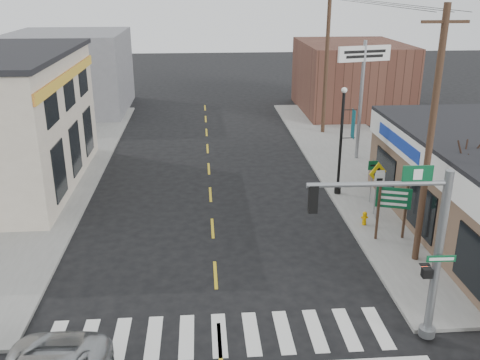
{
  "coord_description": "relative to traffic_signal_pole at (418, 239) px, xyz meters",
  "views": [
    {
      "loc": [
        -0.39,
        -13.35,
        10.21
      ],
      "look_at": [
        1.1,
        6.5,
        2.8
      ],
      "focal_mm": 40.0,
      "sensor_mm": 36.0,
      "label": 1
    }
  ],
  "objects": [
    {
      "name": "sidewalk_right",
      "position": [
        3.37,
        13.25,
        -3.33
      ],
      "size": [
        6.0,
        38.0,
        0.13
      ],
      "primitive_type": "cube",
      "color": "slate",
      "rests_on": "ground"
    },
    {
      "name": "utility_pole_far",
      "position": [
        2.64,
        23.33,
        1.98
      ],
      "size": [
        1.78,
        0.27,
        10.21
      ],
      "rotation": [
        0.0,
        0.0,
        -0.09
      ],
      "color": "#443722",
      "rests_on": "sidewalk_right"
    },
    {
      "name": "shrub_back",
      "position": [
        3.92,
        8.03,
        -2.89
      ],
      "size": [
        0.99,
        0.99,
        0.74
      ],
      "primitive_type": "ellipsoid",
      "color": "#173314",
      "rests_on": "sidewalk_right"
    },
    {
      "name": "ped_crossing_sign",
      "position": [
        1.83,
        8.92,
        -1.51
      ],
      "size": [
        0.98,
        0.07,
        2.53
      ],
      "rotation": [
        0.0,
        0.0,
        0.4
      ],
      "color": "gray",
      "rests_on": "sidewalk_right"
    },
    {
      "name": "lamp_post",
      "position": [
        0.86,
        11.62,
        -0.13
      ],
      "size": [
        0.7,
        0.55,
        5.39
      ],
      "rotation": [
        0.0,
        0.0,
        -0.06
      ],
      "color": "black",
      "rests_on": "sidewalk_right"
    },
    {
      "name": "bldg_distant_left",
      "position": [
        -16.63,
        32.25,
        -0.19
      ],
      "size": [
        9.0,
        10.0,
        6.4
      ],
      "primitive_type": "cube",
      "color": "slate",
      "rests_on": "ground"
    },
    {
      "name": "guide_sign",
      "position": [
        1.7,
        6.44,
        -1.65
      ],
      "size": [
        1.41,
        0.13,
        2.46
      ],
      "rotation": [
        0.0,
        0.0,
        -0.3
      ],
      "color": "#432D1F",
      "rests_on": "sidewalk_right"
    },
    {
      "name": "fire_hydrant",
      "position": [
        1.05,
        7.86,
        -2.92
      ],
      "size": [
        0.2,
        0.2,
        0.62
      ],
      "rotation": [
        0.0,
        0.0,
        -0.05
      ],
      "color": "#C98D00",
      "rests_on": "sidewalk_right"
    },
    {
      "name": "utility_pole_near",
      "position": [
        2.13,
        4.69,
        1.58
      ],
      "size": [
        1.64,
        0.25,
        9.45
      ],
      "rotation": [
        0.0,
        0.0,
        0.01
      ],
      "color": "#44241B",
      "rests_on": "sidewalk_right"
    },
    {
      "name": "ground",
      "position": [
        -5.63,
        0.25,
        -3.39
      ],
      "size": [
        140.0,
        140.0,
        0.0
      ],
      "primitive_type": "plane",
      "color": "black",
      "rests_on": "ground"
    },
    {
      "name": "traffic_signal_pole",
      "position": [
        0.0,
        0.0,
        0.0
      ],
      "size": [
        4.31,
        0.36,
        5.46
      ],
      "rotation": [
        0.0,
        0.0,
        -0.02
      ],
      "color": "gray",
      "rests_on": "sidewalk_right"
    },
    {
      "name": "crosswalk",
      "position": [
        -5.63,
        0.65,
        -3.39
      ],
      "size": [
        11.0,
        2.2,
        0.01
      ],
      "primitive_type": "cube",
      "color": "silver",
      "rests_on": "ground"
    },
    {
      "name": "dance_center_sign",
      "position": [
        3.37,
        17.24,
        1.97
      ],
      "size": [
        3.28,
        0.21,
        6.97
      ],
      "rotation": [
        0.0,
        0.0,
        0.24
      ],
      "color": "gray",
      "rests_on": "sidewalk_right"
    },
    {
      "name": "sidewalk_left",
      "position": [
        -14.63,
        13.25,
        -3.33
      ],
      "size": [
        6.0,
        38.0,
        0.13
      ],
      "primitive_type": "cube",
      "color": "slate",
      "rests_on": "ground"
    },
    {
      "name": "bldg_distant_right",
      "position": [
        6.37,
        30.25,
        -0.59
      ],
      "size": [
        8.0,
        10.0,
        5.6
      ],
      "primitive_type": "cube",
      "color": "#543126",
      "rests_on": "ground"
    },
    {
      "name": "center_line",
      "position": [
        -5.63,
        8.25,
        -3.39
      ],
      "size": [
        0.12,
        56.0,
        0.01
      ],
      "primitive_type": "cube",
      "color": "gold",
      "rests_on": "ground"
    }
  ]
}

